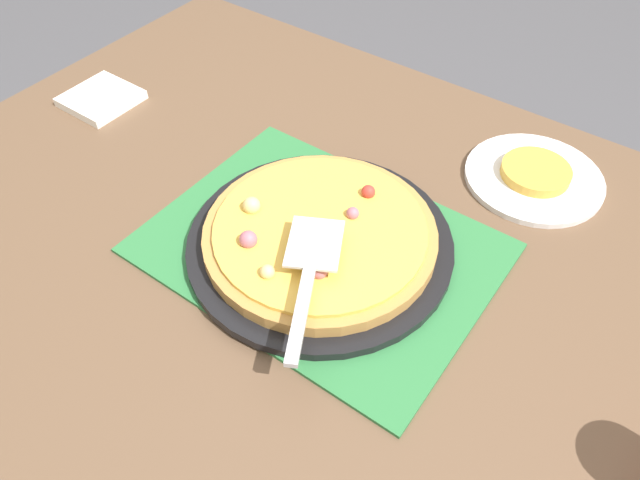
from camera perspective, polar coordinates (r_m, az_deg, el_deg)
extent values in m
plane|color=#4C4C51|center=(1.51, 0.00, -20.27)|extent=(8.00, 8.00, 0.00)
cube|color=brown|center=(0.88, 0.00, -1.55)|extent=(1.40, 1.00, 0.03)
cube|color=brown|center=(1.69, -8.96, 8.80)|extent=(0.07, 0.07, 0.72)
cube|color=#2D753D|center=(0.86, 0.00, -0.77)|extent=(0.48, 0.36, 0.01)
cylinder|color=black|center=(0.86, 0.00, -0.32)|extent=(0.38, 0.38, 0.01)
cylinder|color=#B78442|center=(0.84, 0.00, 0.46)|extent=(0.33, 0.33, 0.02)
cylinder|color=#EAB747|center=(0.83, 0.00, 1.07)|extent=(0.30, 0.30, 0.01)
sphere|color=#E5CC7F|center=(0.78, -5.03, -3.04)|extent=(0.02, 0.02, 0.02)
sphere|color=#B76675|center=(0.81, -6.84, 0.05)|extent=(0.03, 0.03, 0.03)
sphere|color=red|center=(0.88, 4.62, 4.59)|extent=(0.02, 0.02, 0.02)
sphere|color=#B76675|center=(0.85, 3.13, 2.55)|extent=(0.02, 0.02, 0.02)
sphere|color=#E5CC7F|center=(0.86, -6.53, 3.28)|extent=(0.03, 0.03, 0.03)
sphere|color=#B76675|center=(0.77, -0.09, -2.91)|extent=(0.02, 0.02, 0.02)
sphere|color=red|center=(0.80, 1.22, -0.33)|extent=(0.02, 0.02, 0.02)
cylinder|color=white|center=(1.03, 19.67, 5.59)|extent=(0.22, 0.22, 0.01)
cylinder|color=gold|center=(1.02, 19.85, 6.14)|extent=(0.11, 0.11, 0.02)
cube|color=silver|center=(0.78, -0.50, -0.31)|extent=(0.10, 0.11, 0.00)
cube|color=#B2B2B7|center=(0.71, -1.85, -7.09)|extent=(0.08, 0.13, 0.01)
cube|color=white|center=(1.21, -20.10, 12.53)|extent=(0.12, 0.12, 0.02)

